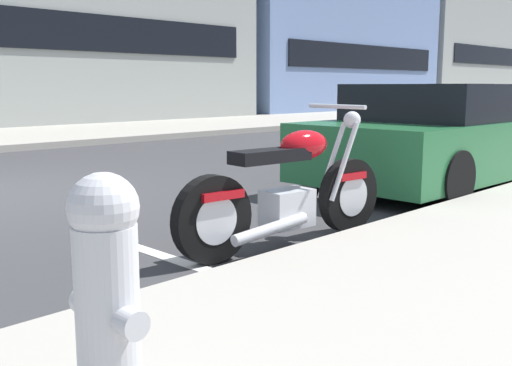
{
  "coord_description": "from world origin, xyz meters",
  "views": [
    {
      "loc": [
        -2.59,
        -7.14,
        1.28
      ],
      "look_at": [
        0.8,
        -3.78,
        0.49
      ],
      "focal_mm": 41.6,
      "sensor_mm": 36.0,
      "label": 1
    }
  ],
  "objects_px": {
    "parked_motorcycle": "(290,193)",
    "fire_hydrant": "(107,289)",
    "parked_car_across_street": "(446,137)",
    "car_opposite_curb": "(459,102)"
  },
  "relations": [
    {
      "from": "parked_motorcycle",
      "to": "car_opposite_curb",
      "type": "bearing_deg",
      "value": 27.58
    },
    {
      "from": "parked_motorcycle",
      "to": "parked_car_across_street",
      "type": "xyz_separation_m",
      "value": [
        3.73,
        0.58,
        0.18
      ]
    },
    {
      "from": "parked_motorcycle",
      "to": "parked_car_across_street",
      "type": "distance_m",
      "value": 3.78
    },
    {
      "from": "fire_hydrant",
      "to": "parked_motorcycle",
      "type": "bearing_deg",
      "value": 28.82
    },
    {
      "from": "parked_motorcycle",
      "to": "car_opposite_curb",
      "type": "xyz_separation_m",
      "value": [
        18.3,
        7.52,
        0.21
      ]
    },
    {
      "from": "parked_motorcycle",
      "to": "parked_car_across_street",
      "type": "height_order",
      "value": "parked_car_across_street"
    },
    {
      "from": "parked_car_across_street",
      "to": "fire_hydrant",
      "type": "relative_size",
      "value": 5.2
    },
    {
      "from": "parked_motorcycle",
      "to": "fire_hydrant",
      "type": "relative_size",
      "value": 2.48
    },
    {
      "from": "parked_car_across_street",
      "to": "fire_hydrant",
      "type": "bearing_deg",
      "value": -161.37
    },
    {
      "from": "car_opposite_curb",
      "to": "fire_hydrant",
      "type": "height_order",
      "value": "car_opposite_curb"
    }
  ]
}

